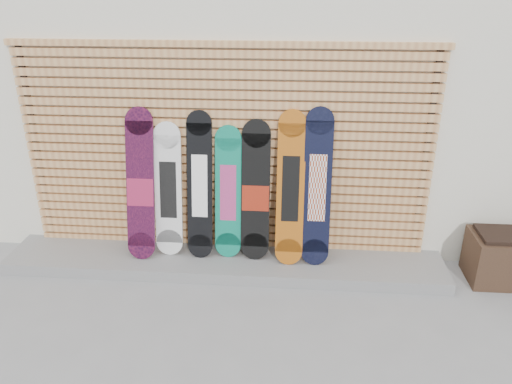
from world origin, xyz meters
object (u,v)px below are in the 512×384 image
snowboard_3 (228,193)px  snowboard_0 (140,186)px  snowboard_6 (317,188)px  snowboard_2 (200,186)px  snowboard_4 (256,192)px  snowboard_5 (290,189)px  snowboard_1 (168,190)px

snowboard_3 → snowboard_0: bearing=-176.0°
snowboard_6 → snowboard_2: bearing=178.8°
snowboard_0 → snowboard_6: (1.80, 0.02, 0.03)m
snowboard_0 → snowboard_4: 1.18m
snowboard_0 → snowboard_6: snowboard_6 is taller
snowboard_2 → snowboard_6: 1.19m
snowboard_4 → snowboard_6: bearing=-2.6°
snowboard_4 → snowboard_5: 0.36m
snowboard_0 → snowboard_2: snowboard_0 is taller
snowboard_5 → snowboard_6: size_ratio=0.98×
snowboard_0 → snowboard_6: 1.80m
snowboard_1 → snowboard_3: 0.62m
snowboard_2 → snowboard_5: size_ratio=0.98×
snowboard_4 → snowboard_0: bearing=-177.7°
snowboard_0 → snowboard_3: bearing=4.0°
snowboard_4 → snowboard_5: size_ratio=0.93×
snowboard_1 → snowboard_2: 0.34m
snowboard_0 → snowboard_1: (0.27, 0.06, -0.06)m
snowboard_5 → snowboard_6: snowboard_6 is taller
snowboard_0 → snowboard_5: (1.54, 0.01, 0.01)m
snowboard_3 → snowboard_2: bearing=-176.2°
snowboard_1 → snowboard_2: size_ratio=0.92×
snowboard_2 → snowboard_3: snowboard_2 is taller
snowboard_1 → snowboard_2: snowboard_2 is taller
snowboard_0 → snowboard_4: bearing=2.3°
snowboard_4 → snowboard_6: (0.62, -0.03, 0.08)m
snowboard_5 → snowboard_0: bearing=-179.6°
snowboard_2 → snowboard_6: size_ratio=0.96×
snowboard_5 → snowboard_3: bearing=175.4°
snowboard_1 → snowboard_2: bearing=-2.7°
snowboard_6 → snowboard_3: bearing=177.2°
snowboard_3 → snowboard_4: (0.28, -0.02, 0.02)m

